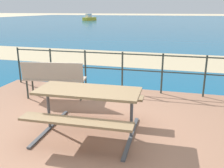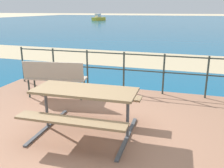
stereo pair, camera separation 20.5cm
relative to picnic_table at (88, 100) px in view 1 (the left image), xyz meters
name	(u,v)px [view 1 (the left image)]	position (x,y,z in m)	size (l,w,h in m)	color
ground_plane	(92,137)	(0.05, -0.01, -0.64)	(240.00, 240.00, 0.00)	beige
patio_paving	(92,135)	(0.05, -0.01, -0.61)	(6.40, 5.20, 0.06)	#996B51
sea_water	(170,22)	(0.05, 39.99, -0.64)	(90.00, 90.00, 0.01)	#145B84
beach_strip	(144,59)	(0.05, 6.92, -0.64)	(54.00, 3.48, 0.01)	tan
picnic_table	(88,100)	(0.00, 0.00, 0.00)	(1.70, 1.45, 0.76)	#8C704C
park_bench	(54,76)	(-1.33, 1.40, -0.05)	(1.45, 0.62, 0.88)	tan
railing_fence	(122,67)	(0.05, 2.38, 0.03)	(5.94, 0.04, 0.99)	#2D3833
boat_near	(90,18)	(-14.85, 42.38, -0.22)	(1.94, 3.56, 1.26)	yellow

